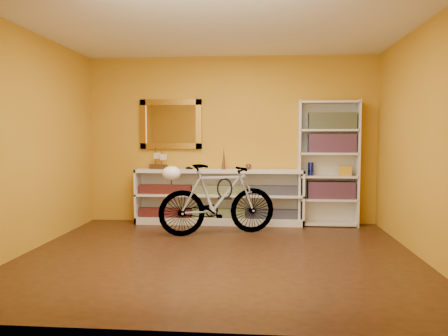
# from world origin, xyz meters

# --- Properties ---
(floor) EXTENTS (4.50, 4.00, 0.01)m
(floor) POSITION_xyz_m (0.00, 0.00, -0.01)
(floor) COLOR black
(floor) RESTS_ON ground
(ceiling) EXTENTS (4.50, 4.00, 0.01)m
(ceiling) POSITION_xyz_m (0.00, 0.00, 2.60)
(ceiling) COLOR silver
(ceiling) RESTS_ON ground
(back_wall) EXTENTS (4.50, 0.01, 2.60)m
(back_wall) POSITION_xyz_m (0.00, 2.00, 1.30)
(back_wall) COLOR #BD851C
(back_wall) RESTS_ON ground
(left_wall) EXTENTS (0.01, 4.00, 2.60)m
(left_wall) POSITION_xyz_m (-2.25, 0.00, 1.30)
(left_wall) COLOR #BD851C
(left_wall) RESTS_ON ground
(right_wall) EXTENTS (0.01, 4.00, 2.60)m
(right_wall) POSITION_xyz_m (2.25, 0.00, 1.30)
(right_wall) COLOR #BD851C
(right_wall) RESTS_ON ground
(gilt_mirror) EXTENTS (0.98, 0.06, 0.78)m
(gilt_mirror) POSITION_xyz_m (-0.95, 1.97, 1.55)
(gilt_mirror) COLOR #8B5E19
(gilt_mirror) RESTS_ON back_wall
(wall_socket) EXTENTS (0.09, 0.02, 0.09)m
(wall_socket) POSITION_xyz_m (0.90, 1.99, 0.25)
(wall_socket) COLOR silver
(wall_socket) RESTS_ON back_wall
(console_unit) EXTENTS (2.60, 0.35, 0.85)m
(console_unit) POSITION_xyz_m (-0.17, 1.81, 0.42)
(console_unit) COLOR silver
(console_unit) RESTS_ON floor
(cd_row_lower) EXTENTS (2.50, 0.13, 0.14)m
(cd_row_lower) POSITION_xyz_m (-0.17, 1.79, 0.17)
(cd_row_lower) COLOR black
(cd_row_lower) RESTS_ON console_unit
(cd_row_upper) EXTENTS (2.50, 0.13, 0.14)m
(cd_row_upper) POSITION_xyz_m (-0.17, 1.79, 0.54)
(cd_row_upper) COLOR navy
(cd_row_upper) RESTS_ON console_unit
(model_ship) EXTENTS (0.31, 0.20, 0.34)m
(model_ship) POSITION_xyz_m (-1.12, 1.81, 1.02)
(model_ship) COLOR #38210F
(model_ship) RESTS_ON console_unit
(toy_car) EXTENTS (0.00, 0.00, 0.00)m
(toy_car) POSITION_xyz_m (-0.63, 1.81, 0.85)
(toy_car) COLOR black
(toy_car) RESTS_ON console_unit
(bronze_ornament) EXTENTS (0.06, 0.06, 0.34)m
(bronze_ornament) POSITION_xyz_m (-0.10, 1.81, 1.02)
(bronze_ornament) COLOR brown
(bronze_ornament) RESTS_ON console_unit
(decorative_orb) EXTENTS (0.09, 0.09, 0.09)m
(decorative_orb) POSITION_xyz_m (0.28, 1.81, 0.89)
(decorative_orb) COLOR brown
(decorative_orb) RESTS_ON console_unit
(bookcase) EXTENTS (0.90, 0.30, 1.90)m
(bookcase) POSITION_xyz_m (1.49, 1.84, 0.95)
(bookcase) COLOR silver
(bookcase) RESTS_ON floor
(book_row_a) EXTENTS (0.70, 0.22, 0.26)m
(book_row_a) POSITION_xyz_m (1.54, 1.84, 0.55)
(book_row_a) COLOR maroon
(book_row_a) RESTS_ON bookcase
(book_row_b) EXTENTS (0.70, 0.22, 0.28)m
(book_row_b) POSITION_xyz_m (1.54, 1.84, 1.25)
(book_row_b) COLOR maroon
(book_row_b) RESTS_ON bookcase
(book_row_c) EXTENTS (0.70, 0.22, 0.25)m
(book_row_c) POSITION_xyz_m (1.54, 1.84, 1.59)
(book_row_c) COLOR #164A50
(book_row_c) RESTS_ON bookcase
(travel_mug) EXTENTS (0.09, 0.09, 0.20)m
(travel_mug) POSITION_xyz_m (1.23, 1.82, 0.86)
(travel_mug) COLOR navy
(travel_mug) RESTS_ON bookcase
(red_tin) EXTENTS (0.17, 0.17, 0.19)m
(red_tin) POSITION_xyz_m (1.29, 1.87, 1.56)
(red_tin) COLOR maroon
(red_tin) RESTS_ON bookcase
(yellow_bag) EXTENTS (0.21, 0.16, 0.15)m
(yellow_bag) POSITION_xyz_m (1.74, 1.80, 0.84)
(yellow_bag) COLOR gold
(yellow_bag) RESTS_ON bookcase
(bicycle) EXTENTS (0.95, 1.72, 0.98)m
(bicycle) POSITION_xyz_m (-0.12, 1.06, 0.49)
(bicycle) COLOR silver
(bicycle) RESTS_ON floor
(helmet) EXTENTS (0.26, 0.24, 0.19)m
(helmet) POSITION_xyz_m (-0.72, 0.86, 0.86)
(helmet) COLOR white
(helmet) RESTS_ON bicycle
(u_lock) EXTENTS (0.22, 0.02, 0.22)m
(u_lock) POSITION_xyz_m (-0.02, 1.10, 0.64)
(u_lock) COLOR black
(u_lock) RESTS_ON bicycle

